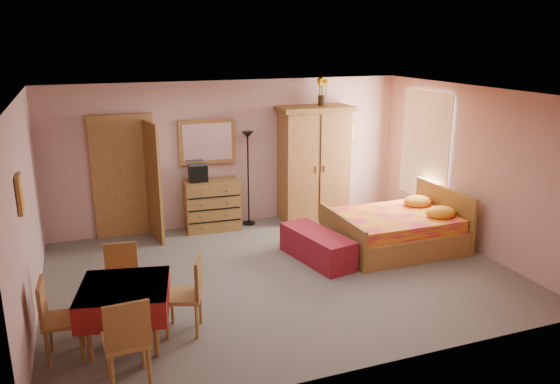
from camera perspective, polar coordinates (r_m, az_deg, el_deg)
name	(u,v)px	position (r m, az deg, el deg)	size (l,w,h in m)	color
floor	(281,274)	(8.02, 0.09, -8.55)	(6.50, 6.50, 0.00)	slate
ceiling	(281,93)	(7.34, 0.10, 10.27)	(6.50, 6.50, 0.00)	brown
wall_back	(232,153)	(9.89, -5.06, 4.05)	(6.50, 0.10, 2.60)	tan
wall_front	(371,252)	(5.43, 9.53, -6.15)	(6.50, 0.10, 2.60)	tan
wall_left	(25,214)	(7.15, -25.08, -2.05)	(0.10, 5.00, 2.60)	tan
wall_right	(472,169)	(9.21, 19.39, 2.31)	(0.10, 5.00, 2.60)	tan
doorway	(124,178)	(9.60, -15.95, 1.45)	(1.06, 0.12, 2.15)	#9E6B35
window	(425,146)	(10.08, 14.96, 4.66)	(0.08, 1.40, 1.95)	white
picture_left	(20,194)	(6.47, -25.55, -0.19)	(0.04, 0.32, 0.42)	orange
picture_back	(349,132)	(10.67, 7.25, 6.22)	(0.30, 0.04, 0.40)	#D8BF59
chest_of_drawers	(212,205)	(9.74, -7.10, -1.37)	(0.95, 0.48, 0.90)	olive
wall_mirror	(207,142)	(9.68, -7.62, 5.22)	(1.00, 0.05, 0.79)	silver
stereo	(198,173)	(9.56, -8.56, 1.96)	(0.32, 0.23, 0.30)	black
floor_lamp	(248,179)	(9.84, -3.34, 1.38)	(0.22, 0.22, 1.72)	black
wardrobe	(314,164)	(10.12, 3.55, 2.97)	(1.35, 0.70, 2.12)	#9E6635
sunflower_vase	(322,91)	(10.01, 4.42, 10.45)	(0.21, 0.21, 0.51)	yellow
bed	(394,220)	(9.02, 11.86, -2.92)	(1.99, 1.57, 0.92)	#C51342
bench	(317,246)	(8.42, 3.90, -5.69)	(0.51, 1.36, 0.45)	maroon
dining_table	(126,314)	(6.45, -15.77, -12.17)	(0.95, 0.95, 0.70)	maroon
chair_south	(126,339)	(5.72, -15.79, -14.56)	(0.43, 0.43, 0.95)	#AB7A3A
chair_north	(122,281)	(7.03, -16.17, -8.97)	(0.40, 0.40, 0.88)	#AC7C3A
chair_west	(63,319)	(6.35, -21.70, -12.20)	(0.41, 0.41, 0.90)	olive
chair_east	(183,295)	(6.49, -10.09, -10.54)	(0.42, 0.42, 0.91)	#AB7A3A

